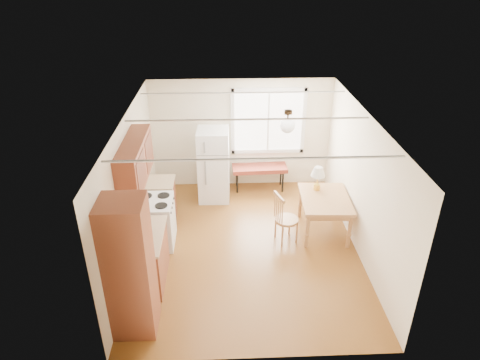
{
  "coord_description": "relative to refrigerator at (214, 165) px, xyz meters",
  "views": [
    {
      "loc": [
        -0.4,
        -6.46,
        4.79
      ],
      "look_at": [
        -0.11,
        0.47,
        1.15
      ],
      "focal_mm": 32.0,
      "sensor_mm": 36.0,
      "label": 1
    }
  ],
  "objects": [
    {
      "name": "dining_table",
      "position": [
        2.12,
        -1.4,
        -0.15
      ],
      "size": [
        0.96,
        1.25,
        0.75
      ],
      "rotation": [
        0.0,
        0.0,
        -0.05
      ],
      "color": "#9D693C",
      "rests_on": "ground"
    },
    {
      "name": "bench",
      "position": [
        1.03,
        0.38,
        -0.3
      ],
      "size": [
        1.25,
        0.5,
        0.57
      ],
      "rotation": [
        0.0,
        0.0,
        0.04
      ],
      "color": "maroon",
      "rests_on": "ground"
    },
    {
      "name": "table_lamp",
      "position": [
        2.02,
        -1.07,
        0.3
      ],
      "size": [
        0.28,
        0.28,
        0.48
      ],
      "rotation": [
        0.0,
        0.0,
        0.4
      ],
      "color": "gold",
      "rests_on": "dining_table"
    },
    {
      "name": "refrigerator",
      "position": [
        0.0,
        0.0,
        0.0
      ],
      "size": [
        0.68,
        0.7,
        1.61
      ],
      "rotation": [
        0.0,
        0.0,
        -0.03
      ],
      "color": "white",
      "rests_on": "ground"
    },
    {
      "name": "window_unit",
      "position": [
        1.22,
        0.64,
        0.75
      ],
      "size": [
        1.64,
        0.05,
        1.51
      ],
      "color": "white",
      "rests_on": "room_shell"
    },
    {
      "name": "coffee_maker",
      "position": [
        -1.1,
        -2.74,
        0.22
      ],
      "size": [
        0.21,
        0.25,
        0.34
      ],
      "rotation": [
        0.0,
        0.0,
        -0.22
      ],
      "color": "black",
      "rests_on": "kitchen_run"
    },
    {
      "name": "room_shell",
      "position": [
        0.62,
        -1.84,
        0.45
      ],
      "size": [
        4.6,
        5.6,
        2.62
      ],
      "color": "#593212",
      "rests_on": "ground"
    },
    {
      "name": "chair",
      "position": [
        1.28,
        -1.69,
        -0.23
      ],
      "size": [
        0.48,
        0.47,
        1.0
      ],
      "rotation": [
        0.0,
        0.0,
        0.32
      ],
      "color": "#9D693C",
      "rests_on": "ground"
    },
    {
      "name": "pendant_light",
      "position": [
        1.32,
        -1.44,
        1.43
      ],
      "size": [
        0.26,
        0.26,
        0.4
      ],
      "color": "#2E2214",
      "rests_on": "room_shell"
    },
    {
      "name": "kitchen_run",
      "position": [
        -1.09,
        -2.47,
        0.04
      ],
      "size": [
        0.65,
        3.4,
        2.2
      ],
      "color": "brown",
      "rests_on": "ground"
    },
    {
      "name": "kettle",
      "position": [
        -1.14,
        -2.72,
        0.18
      ],
      "size": [
        0.11,
        0.11,
        0.21
      ],
      "color": "red",
      "rests_on": "kitchen_run"
    }
  ]
}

